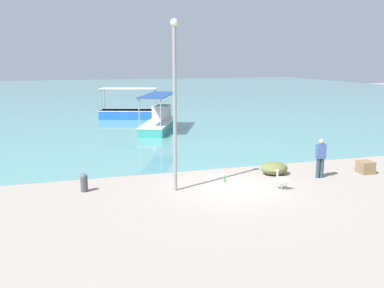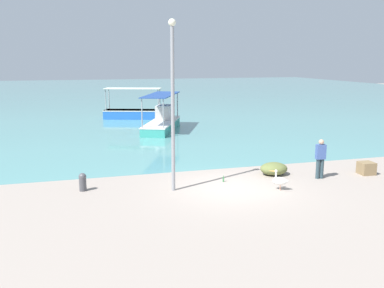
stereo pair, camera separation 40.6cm
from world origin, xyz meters
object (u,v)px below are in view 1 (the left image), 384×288
at_px(fishing_boat_far_right, 129,112).
at_px(pelican, 281,180).
at_px(fishing_boat_center, 159,121).
at_px(glass_bottle, 225,179).
at_px(net_pile, 274,168).
at_px(mooring_bollard, 84,182).
at_px(lamp_post, 175,98).
at_px(cargo_crate, 365,167).
at_px(fisherman_standing, 321,157).

xyz_separation_m(fishing_boat_far_right, pelican, (2.50, -21.71, -0.17)).
relative_size(fishing_boat_center, glass_bottle, 22.67).
bearing_deg(glass_bottle, net_pile, 10.01).
height_order(pelican, mooring_bollard, pelican).
relative_size(fishing_boat_center, mooring_bollard, 8.67).
bearing_deg(mooring_bollard, fishing_boat_center, 65.86).
height_order(net_pile, glass_bottle, net_pile).
bearing_deg(fishing_boat_far_right, fishing_boat_center, -80.14).
distance_m(lamp_post, cargo_crate, 9.33).
height_order(fisherman_standing, cargo_crate, fisherman_standing).
relative_size(pelican, net_pile, 0.66).
height_order(mooring_bollard, net_pile, mooring_bollard).
distance_m(fishing_boat_center, lamp_post, 14.70).
distance_m(lamp_post, fisherman_standing, 6.90).
relative_size(fishing_boat_far_right, cargo_crate, 8.30).
bearing_deg(fisherman_standing, fishing_boat_far_right, 103.33).
bearing_deg(net_pile, mooring_bollard, -179.34).
height_order(pelican, fisherman_standing, fisherman_standing).
relative_size(cargo_crate, glass_bottle, 2.30).
bearing_deg(net_pile, glass_bottle, -169.99).
height_order(fishing_boat_center, cargo_crate, fishing_boat_center).
xyz_separation_m(cargo_crate, glass_bottle, (-6.47, 0.58, -0.16)).
bearing_deg(mooring_bollard, glass_bottle, -3.54).
relative_size(fishing_boat_center, cargo_crate, 9.86).
xyz_separation_m(fishing_boat_center, glass_bottle, (-0.32, -13.63, -0.53)).
height_order(fishing_boat_center, pelican, fishing_boat_center).
distance_m(fishing_boat_far_right, mooring_bollard, 20.30).
bearing_deg(pelican, net_pile, 69.01).
distance_m(mooring_bollard, net_pile, 8.13).
xyz_separation_m(fishing_boat_center, lamp_post, (-2.58, -14.17, 2.94)).
distance_m(fishing_boat_center, fisherman_standing, 14.75).
bearing_deg(fishing_boat_center, net_pile, -80.61).
distance_m(fishing_boat_far_right, fishing_boat_center, 6.54).
relative_size(mooring_bollard, cargo_crate, 1.14).
relative_size(fishing_boat_far_right, lamp_post, 0.80).
bearing_deg(mooring_bollard, net_pile, 0.66).
distance_m(mooring_bollard, cargo_crate, 12.14).
bearing_deg(lamp_post, cargo_crate, -0.28).
xyz_separation_m(lamp_post, mooring_bollard, (-3.37, 0.89, -3.20)).
bearing_deg(net_pile, fisherman_standing, -33.60).
bearing_deg(cargo_crate, net_pile, 165.52).
bearing_deg(glass_bottle, fisherman_standing, -8.62).
height_order(fishing_boat_far_right, glass_bottle, fishing_boat_far_right).
bearing_deg(pelican, fisherman_standing, 22.98).
bearing_deg(cargo_crate, mooring_bollard, 175.60).
distance_m(pelican, glass_bottle, 2.38).
distance_m(pelican, mooring_bollard, 7.60).
height_order(fishing_boat_center, lamp_post, lamp_post).
xyz_separation_m(pelican, lamp_post, (-3.96, 1.10, 3.20)).
xyz_separation_m(fishing_boat_center, cargo_crate, (6.15, -14.21, -0.36)).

